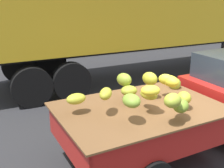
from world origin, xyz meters
TOP-DOWN VIEW (x-y plane):
  - ground at (0.00, 0.00)m, footprint 220.00×220.00m
  - curb_strip at (0.00, 9.00)m, footprint 80.00×0.80m
  - pickup_truck at (1.10, 0.26)m, footprint 4.92×2.11m
  - semi_trailer at (2.57, 4.89)m, footprint 12.03×2.76m

SIDE VIEW (x-z plane):
  - ground at x=0.00m, z-range 0.00..0.00m
  - curb_strip at x=0.00m, z-range 0.00..0.16m
  - pickup_truck at x=1.10m, z-range 0.04..1.74m
  - semi_trailer at x=2.57m, z-range 0.57..4.52m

